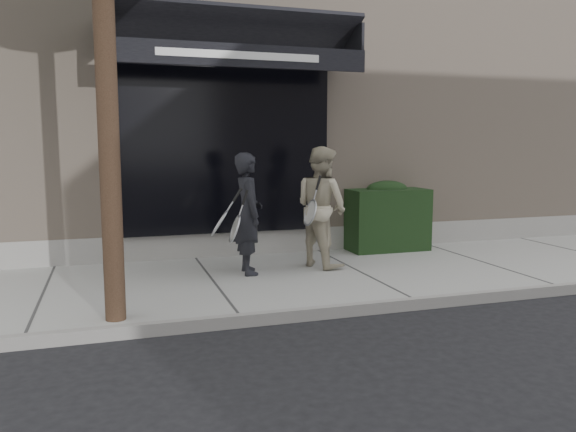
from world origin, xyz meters
name	(u,v)px	position (x,y,z in m)	size (l,w,h in m)	color
ground	(356,278)	(0.00, 0.00, 0.00)	(80.00, 80.00, 0.00)	black
sidewalk	(356,274)	(0.00, 0.00, 0.06)	(20.00, 3.00, 0.12)	#A1A29C
curb	(414,303)	(0.00, -1.55, 0.07)	(20.00, 0.10, 0.14)	gray
building_facade	(262,103)	(-0.01, 4.96, 2.74)	(14.30, 8.04, 5.64)	tan
hedge	(386,217)	(1.10, 1.25, 0.66)	(1.30, 0.70, 1.14)	black
pedestrian_front	(248,214)	(-1.47, 0.25, 0.93)	(0.76, 0.75, 1.62)	black
pedestrian_back	(321,207)	(-0.37, 0.40, 0.97)	(0.91, 1.01, 1.69)	#BBB195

